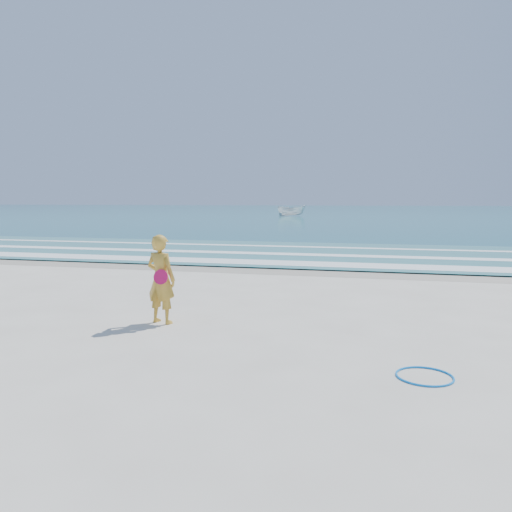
# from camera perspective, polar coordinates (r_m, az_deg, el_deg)

# --- Properties ---
(ground) EXTENTS (400.00, 400.00, 0.00)m
(ground) POSITION_cam_1_polar(r_m,az_deg,el_deg) (7.86, -11.37, -10.34)
(ground) COLOR silver
(ground) RESTS_ON ground
(wet_sand) EXTENTS (400.00, 2.40, 0.00)m
(wet_sand) POSITION_cam_1_polar(r_m,az_deg,el_deg) (16.27, 2.48, -1.53)
(wet_sand) COLOR #B2A893
(wet_sand) RESTS_ON ground
(ocean) EXTENTS (400.00, 190.00, 0.04)m
(ocean) POSITION_cam_1_polar(r_m,az_deg,el_deg) (111.84, 12.69, 5.11)
(ocean) COLOR #19727F
(ocean) RESTS_ON ground
(shallow) EXTENTS (400.00, 10.00, 0.01)m
(shallow) POSITION_cam_1_polar(r_m,az_deg,el_deg) (21.15, 5.26, 0.40)
(shallow) COLOR #59B7AD
(shallow) RESTS_ON ocean
(foam_near) EXTENTS (400.00, 1.40, 0.01)m
(foam_near) POSITION_cam_1_polar(r_m,az_deg,el_deg) (17.53, 3.35, -0.80)
(foam_near) COLOR white
(foam_near) RESTS_ON shallow
(foam_mid) EXTENTS (400.00, 0.90, 0.01)m
(foam_mid) POSITION_cam_1_polar(r_m,az_deg,el_deg) (20.36, 4.91, 0.20)
(foam_mid) COLOR white
(foam_mid) RESTS_ON shallow
(foam_far) EXTENTS (400.00, 0.60, 0.01)m
(foam_far) POSITION_cam_1_polar(r_m,az_deg,el_deg) (23.61, 6.22, 1.03)
(foam_far) COLOR white
(foam_far) RESTS_ON shallow
(hoop) EXTENTS (0.79, 0.79, 0.03)m
(hoop) POSITION_cam_1_polar(r_m,az_deg,el_deg) (6.89, 18.72, -12.88)
(hoop) COLOR #0D87F0
(hoop) RESTS_ON ground
(boat) EXTENTS (3.99, 1.83, 1.49)m
(boat) POSITION_cam_1_polar(r_m,az_deg,el_deg) (69.48, 4.06, 5.19)
(boat) COLOR white
(boat) RESTS_ON ocean
(woman) EXTENTS (0.67, 0.52, 1.63)m
(woman) POSITION_cam_1_polar(r_m,az_deg,el_deg) (9.26, -10.80, -2.61)
(woman) COLOR gold
(woman) RESTS_ON ground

